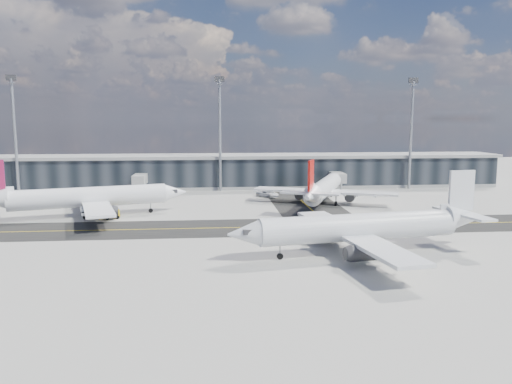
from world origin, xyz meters
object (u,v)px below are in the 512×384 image
(baggage_tug, at_px, (113,214))
(service_van, at_px, (268,194))
(airliner_redtail, at_px, (324,188))
(airliner_af, at_px, (86,197))
(airliner_near, at_px, (362,227))

(baggage_tug, distance_m, service_van, 39.18)
(airliner_redtail, height_order, service_van, airliner_redtail)
(airliner_af, bearing_deg, airliner_near, 39.88)
(airliner_af, xyz_separation_m, airliner_near, (44.09, -29.94, -0.04))
(airliner_af, bearing_deg, baggage_tug, 49.93)
(airliner_redtail, xyz_separation_m, service_van, (-10.72, 11.78, -2.77))
(baggage_tug, height_order, service_van, baggage_tug)
(airliner_af, bearing_deg, airliner_redtail, 84.83)
(airliner_af, relative_size, baggage_tug, 11.78)
(airliner_af, relative_size, airliner_redtail, 1.06)
(airliner_redtail, bearing_deg, service_van, 154.42)
(airliner_af, height_order, baggage_tug, airliner_af)
(baggage_tug, bearing_deg, airliner_near, 25.83)
(airliner_redtail, relative_size, service_van, 5.97)
(airliner_redtail, distance_m, baggage_tug, 43.92)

